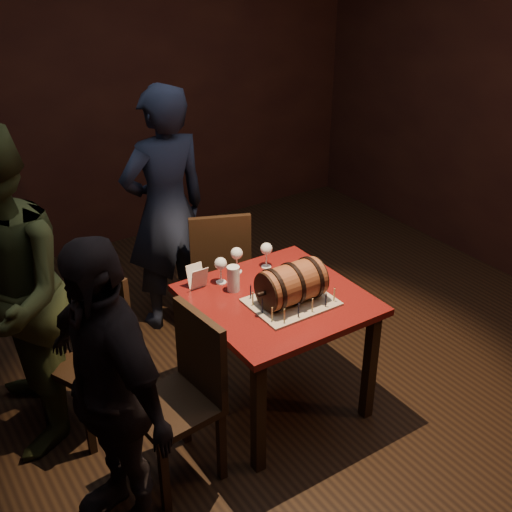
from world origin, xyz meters
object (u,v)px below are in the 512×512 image
chair_back (219,266)px  person_back (166,211)px  pub_table (277,313)px  wine_glass_right (266,250)px  chair_left_front (185,389)px  person_left_front (107,391)px  chair_left_rear (93,341)px  barrel_cake (292,284)px  wine_glass_mid (237,254)px  person_left_rear (2,298)px  pint_of_ale (233,279)px  wine_glass_left (221,265)px

chair_back → person_back: person_back is taller
pub_table → wine_glass_right: wine_glass_right is taller
wine_glass_right → chair_left_front: 1.01m
person_left_front → chair_back: bearing=123.2°
chair_left_rear → person_left_front: (-0.18, -0.73, 0.24)m
barrel_cake → wine_glass_mid: barrel_cake is taller
pub_table → barrel_cake: barrel_cake is taller
chair_left_rear → person_left_rear: (-0.40, 0.08, 0.38)m
pub_table → pint_of_ale: size_ratio=6.00×
barrel_cake → person_left_rear: 1.49m
chair_back → chair_left_front: 1.29m
pub_table → person_left_rear: person_left_rear is taller
pub_table → person_left_rear: bearing=157.0°
barrel_cake → person_back: person_back is taller
pint_of_ale → chair_left_rear: chair_left_rear is taller
pint_of_ale → chair_left_front: bearing=-144.7°
chair_back → person_left_rear: bearing=-168.6°
barrel_cake → wine_glass_left: barrel_cake is taller
barrel_cake → person_left_rear: person_left_rear is taller
wine_glass_left → person_left_rear: 1.16m
wine_glass_right → pint_of_ale: 0.33m
wine_glass_right → barrel_cake: bearing=-105.8°
pub_table → person_left_front: 1.13m
chair_back → chair_left_front: same height
wine_glass_mid → chair_back: (0.16, 0.49, -0.34)m
wine_glass_right → chair_back: bearing=92.1°
chair_left_rear → person_back: 1.12m
pint_of_ale → person_back: person_back is taller
pub_table → chair_left_rear: chair_left_rear is taller
pint_of_ale → person_left_front: size_ratio=0.10×
chair_left_rear → pint_of_ale: bearing=-20.9°
pub_table → chair_left_front: chair_left_front is taller
wine_glass_mid → chair_left_rear: bearing=172.4°
pub_table → chair_left_rear: (-0.92, 0.48, -0.12)m
person_left_front → chair_left_front: bearing=92.9°
barrel_cake → person_left_front: 1.13m
pub_table → person_left_front: bearing=-166.9°
wine_glass_mid → chair_left_rear: 0.95m
chair_left_rear → wine_glass_right: bearing=-8.8°
wine_glass_right → person_back: bearing=105.4°
wine_glass_mid → wine_glass_right: size_ratio=1.00×
chair_back → person_left_rear: (-1.44, -0.29, 0.38)m
pub_table → wine_glass_right: 0.41m
wine_glass_right → chair_left_rear: chair_left_rear is taller
wine_glass_left → pint_of_ale: 0.12m
pint_of_ale → person_left_rear: size_ratio=0.08×
chair_left_front → person_back: (0.58, 1.34, 0.34)m
barrel_cake → person_left_front: bearing=-171.8°
pub_table → person_left_rear: (-1.32, 0.56, 0.26)m
pint_of_ale → person_left_front: (-0.93, -0.45, -0.06)m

